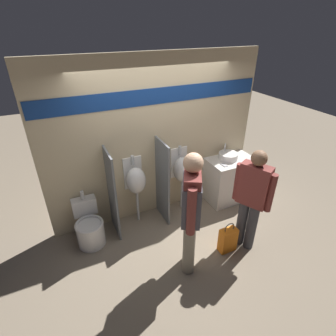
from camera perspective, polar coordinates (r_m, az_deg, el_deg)
name	(u,v)px	position (r m, az deg, el deg)	size (l,w,h in m)	color
ground_plane	(172,226)	(4.58, 0.93, -12.49)	(16.00, 16.00, 0.00)	gray
display_wall	(157,140)	(4.30, -2.45, 6.18)	(3.67, 0.07, 2.70)	beige
sink_counter	(229,179)	(5.13, 13.21, -2.39)	(0.87, 0.57, 0.84)	silver
sink_basin	(228,156)	(4.91, 12.97, 2.57)	(0.35, 0.35, 0.26)	white
cell_phone	(224,165)	(4.70, 12.09, 0.66)	(0.07, 0.14, 0.01)	#B7B7BC
divider_near_counter	(112,194)	(4.14, -12.04, -5.62)	(0.03, 0.52, 1.45)	slate
divider_mid	(163,182)	(4.35, -1.20, -3.01)	(0.03, 0.52, 1.45)	slate
urinal_near_counter	(136,180)	(4.27, -7.02, -2.68)	(0.33, 0.32, 1.20)	silver
urinal_far	(182,169)	(4.56, 3.10, -0.28)	(0.33, 0.32, 1.20)	silver
toilet	(90,228)	(4.32, -16.70, -12.37)	(0.43, 0.59, 0.81)	white
person_in_vest	(191,207)	(3.30, 5.00, -8.56)	(0.43, 0.56, 1.78)	gray
person_with_lanyard	(252,197)	(3.88, 17.76, -6.09)	(0.34, 0.51, 1.62)	#3D3D42
shopping_bag	(228,240)	(4.15, 12.88, -14.97)	(0.26, 0.14, 0.52)	orange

